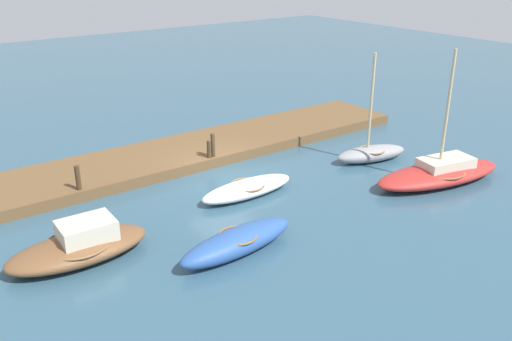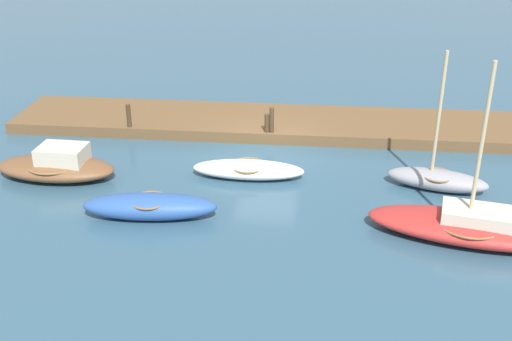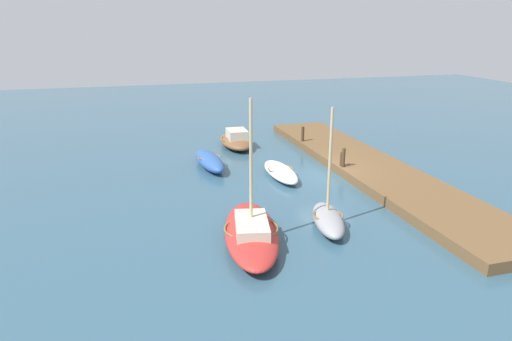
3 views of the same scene
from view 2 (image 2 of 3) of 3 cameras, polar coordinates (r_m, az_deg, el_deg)
ground_plane at (r=24.89m, az=0.96°, el=1.73°), size 84.00×84.00×0.00m
dock_platform at (r=27.31m, az=1.48°, el=4.40°), size 22.54×3.92×0.47m
rowboat_blue at (r=20.12m, az=-9.71°, el=-3.26°), size 4.39×1.55×0.82m
rowboat_white at (r=22.62m, az=-0.71°, el=0.10°), size 4.08×1.38×0.60m
motorboat_brown at (r=23.65m, az=-17.81°, el=0.43°), size 4.44×2.12×1.24m
rowboat_grey at (r=22.61m, az=16.30°, el=-0.69°), size 3.63×1.96×4.91m
sailboat_red at (r=19.75m, az=18.99°, el=-4.82°), size 6.24×3.14×5.50m
mooring_post_west at (r=25.44m, az=1.45°, el=4.66°), size 0.19×0.19×1.06m
mooring_post_mid_west at (r=25.50m, az=1.01°, el=4.38°), size 0.20×0.20×0.78m
mooring_post_mid_east at (r=26.58m, az=-11.60°, el=4.95°), size 0.19×0.19×0.97m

